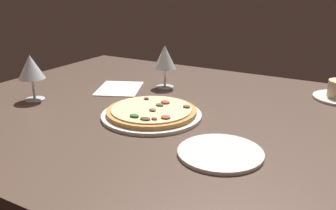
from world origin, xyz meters
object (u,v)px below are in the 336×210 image
(wine_glass_near, at_px, (31,68))
(side_plate, at_px, (220,153))
(pizza_main, at_px, (152,113))
(wine_glass_far, at_px, (165,58))
(paper_menu, at_px, (119,89))

(wine_glass_near, bearing_deg, side_plate, -5.49)
(pizza_main, xyz_separation_m, wine_glass_near, (-0.41, -0.06, 0.09))
(wine_glass_far, xyz_separation_m, paper_menu, (-0.13, -0.10, -0.10))
(side_plate, bearing_deg, pizza_main, 154.53)
(pizza_main, height_order, wine_glass_near, wine_glass_near)
(pizza_main, height_order, side_plate, pizza_main)
(wine_glass_far, distance_m, paper_menu, 0.19)
(wine_glass_far, xyz_separation_m, side_plate, (0.38, -0.40, -0.10))
(pizza_main, relative_size, side_plate, 1.48)
(wine_glass_far, relative_size, side_plate, 0.79)
(wine_glass_near, height_order, side_plate, wine_glass_near)
(wine_glass_far, height_order, wine_glass_near, wine_glass_far)
(wine_glass_far, bearing_deg, wine_glass_near, -131.22)
(wine_glass_near, relative_size, paper_menu, 0.80)
(pizza_main, bearing_deg, wine_glass_near, -171.84)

